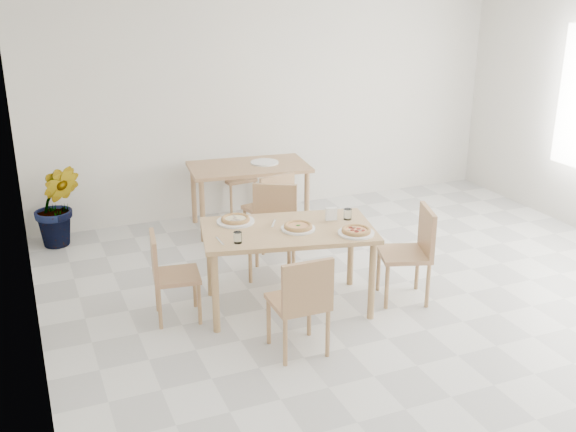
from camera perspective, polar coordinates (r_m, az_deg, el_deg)
name	(u,v)px	position (r m, az deg, el deg)	size (l,w,h in m)	color
main_table	(288,237)	(5.84, 0.00, -1.82)	(1.62, 1.14, 0.75)	tan
chair_south	(302,299)	(5.17, 1.18, -7.03)	(0.42, 0.42, 0.84)	#A67453
chair_north	(273,224)	(6.59, -1.24, -0.67)	(0.60, 0.60, 0.89)	#A67453
chair_west	(167,271)	(5.81, -10.18, -4.57)	(0.44, 0.44, 0.78)	#A67453
chair_east	(413,247)	(6.16, 10.57, -2.63)	(0.55, 0.55, 0.87)	#A67453
plate_margherita	(298,229)	(5.78, 0.87, -1.07)	(0.30, 0.30, 0.02)	white
plate_mushroom	(236,221)	(5.97, -4.46, -0.46)	(0.33, 0.33, 0.02)	white
plate_pepperoni	(356,233)	(5.72, 5.79, -1.43)	(0.31, 0.31, 0.02)	white
pizza_margherita	(298,226)	(5.77, 0.87, -0.87)	(0.33, 0.33, 0.03)	tan
pizza_mushroom	(236,219)	(5.96, -4.47, -0.25)	(0.27, 0.27, 0.03)	tan
pizza_pepperoni	(356,230)	(5.71, 5.80, -1.21)	(0.32, 0.32, 0.03)	tan
tumbler_a	(348,214)	(6.04, 5.07, 0.15)	(0.07, 0.07, 0.10)	white
tumbler_b	(238,237)	(5.50, -4.27, -1.82)	(0.07, 0.07, 0.09)	white
napkin_holder	(331,215)	(5.98, 3.68, 0.11)	(0.12, 0.07, 0.12)	silver
fork_a	(274,224)	(5.92, -1.23, -0.64)	(0.02, 0.19, 0.01)	silver
fork_b	(220,241)	(5.56, -5.80, -2.12)	(0.02, 0.20, 0.01)	silver
second_table	(249,173)	(7.79, -3.33, 3.65)	(1.43, 0.92, 0.75)	#A67453
chair_back_s	(272,205)	(7.19, -1.40, 0.93)	(0.50, 0.50, 0.85)	#A67453
chair_back_n	(234,173)	(8.55, -4.57, 3.68)	(0.43, 0.43, 0.78)	#A67453
plate_empty	(265,162)	(7.84, -2.00, 4.56)	(0.32, 0.32, 0.02)	white
potted_plant	(57,206)	(7.69, -18.93, 0.84)	(0.51, 0.41, 0.92)	#295F1C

